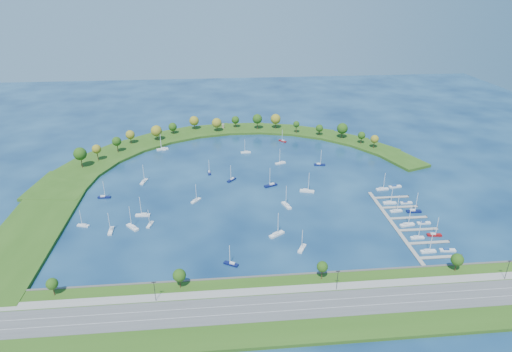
{
  "coord_description": "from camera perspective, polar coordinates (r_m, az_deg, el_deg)",
  "views": [
    {
      "loc": [
        -20.62,
        -265.48,
        128.76
      ],
      "look_at": [
        5.0,
        5.0,
        4.0
      ],
      "focal_mm": 30.22,
      "sensor_mm": 36.0,
      "label": 1
    }
  ],
  "objects": [
    {
      "name": "moored_boat_7",
      "position": [
        268.3,
        4.06,
        -3.85
      ],
      "size": [
        5.4,
        9.69,
        13.73
      ],
      "rotation": [
        0.0,
        0.0,
        1.89
      ],
      "color": "silver",
      "rests_on": "ground"
    },
    {
      "name": "moored_boat_5",
      "position": [
        349.69,
        -1.36,
        3.21
      ],
      "size": [
        8.04,
        2.43,
        11.74
      ],
      "rotation": [
        0.0,
        0.0,
        3.17
      ],
      "color": "silver",
      "rests_on": "ground"
    },
    {
      "name": "docked_boat_3",
      "position": [
        258.06,
        22.52,
        -7.14
      ],
      "size": [
        8.04,
        3.15,
        11.5
      ],
      "rotation": [
        0.0,
        0.0,
        -0.13
      ],
      "color": "maroon",
      "rests_on": "ground"
    },
    {
      "name": "moored_boat_15",
      "position": [
        293.41,
        1.97,
        -1.17
      ],
      "size": [
        9.49,
        6.02,
        13.55
      ],
      "rotation": [
        0.0,
        0.0,
        3.55
      ],
      "color": "#0A1143",
      "rests_on": "ground"
    },
    {
      "name": "moored_boat_17",
      "position": [
        229.06,
        6.12,
        -9.43
      ],
      "size": [
        5.95,
        8.31,
        12.07
      ],
      "rotation": [
        0.0,
        0.0,
        4.21
      ],
      "color": "silver",
      "rests_on": "ground"
    },
    {
      "name": "docked_boat_2",
      "position": [
        252.2,
        20.56,
        -7.57
      ],
      "size": [
        7.43,
        2.08,
        10.91
      ],
      "rotation": [
        0.0,
        0.0,
        -0.0
      ],
      "color": "silver",
      "rests_on": "ground"
    },
    {
      "name": "south_shoreline",
      "position": [
        192.57,
        2.21,
        -16.92
      ],
      "size": [
        420.0,
        43.1,
        11.6
      ],
      "color": "#294D14",
      "rests_on": "ground"
    },
    {
      "name": "docked_boat_4",
      "position": [
        262.37,
        19.36,
        -6.05
      ],
      "size": [
        8.93,
        3.86,
        12.71
      ],
      "rotation": [
        0.0,
        0.0,
        0.17
      ],
      "color": "silver",
      "rests_on": "ground"
    },
    {
      "name": "docked_boat_7",
      "position": [
        278.24,
        20.15,
        -4.34
      ],
      "size": [
        8.99,
        3.05,
        13.0
      ],
      "rotation": [
        0.0,
        0.0,
        -0.06
      ],
      "color": "#0A1143",
      "rests_on": "ground"
    },
    {
      "name": "moored_boat_20",
      "position": [
        329.55,
        8.4,
        1.56
      ],
      "size": [
        8.61,
        3.38,
        12.32
      ],
      "rotation": [
        0.0,
        0.0,
        6.16
      ],
      "color": "#0A1143",
      "rests_on": "ground"
    },
    {
      "name": "breakwater_trees",
      "position": [
        373.68,
        -4.81,
        6.15
      ],
      "size": [
        235.71,
        91.31,
        15.57
      ],
      "color": "#382314",
      "rests_on": "breakwater"
    },
    {
      "name": "moored_boat_16",
      "position": [
        255.5,
        -18.65,
        -6.81
      ],
      "size": [
        2.56,
        8.28,
        12.06
      ],
      "rotation": [
        0.0,
        0.0,
        4.74
      ],
      "color": "silver",
      "rests_on": "ground"
    },
    {
      "name": "moored_boat_21",
      "position": [
        276.22,
        -7.97,
        -3.17
      ],
      "size": [
        6.59,
        7.53,
        11.55
      ],
      "rotation": [
        0.0,
        0.0,
        0.9
      ],
      "color": "silver",
      "rests_on": "ground"
    },
    {
      "name": "moored_boat_11",
      "position": [
        364.19,
        -12.33,
        3.52
      ],
      "size": [
        7.43,
        3.77,
        10.51
      ],
      "rotation": [
        0.0,
        0.0,
        2.88
      ],
      "color": "silver",
      "rests_on": "ground"
    },
    {
      "name": "moored_boat_3",
      "position": [
        255.45,
        -13.84,
        -6.18
      ],
      "size": [
        3.76,
        7.32,
        10.36
      ],
      "rotation": [
        0.0,
        0.0,
        4.45
      ],
      "color": "silver",
      "rests_on": "ground"
    },
    {
      "name": "moored_boat_19",
      "position": [
        239.17,
        2.75,
        -7.67
      ],
      "size": [
        9.24,
        7.44,
        13.79
      ],
      "rotation": [
        0.0,
        0.0,
        0.6
      ],
      "color": "silver",
      "rests_on": "ground"
    },
    {
      "name": "breakwater",
      "position": [
        340.16,
        -9.35,
        2.26
      ],
      "size": [
        286.74,
        247.64,
        2.0
      ],
      "color": "#294D14",
      "rests_on": "ground"
    },
    {
      "name": "moored_boat_4",
      "position": [
        329.37,
        3.26,
        1.78
      ],
      "size": [
        8.6,
        5.01,
        12.21
      ],
      "rotation": [
        0.0,
        0.0,
        3.49
      ],
      "color": "silver",
      "rests_on": "ground"
    },
    {
      "name": "docked_boat_0",
      "position": [
        242.51,
        21.83,
        -9.17
      ],
      "size": [
        8.15,
        2.53,
        11.87
      ],
      "rotation": [
        0.0,
        0.0,
        0.03
      ],
      "color": "silver",
      "rests_on": "ground"
    },
    {
      "name": "moored_boat_12",
      "position": [
        294.5,
        -19.46,
        -2.59
      ],
      "size": [
        8.24,
        2.67,
        11.96
      ],
      "rotation": [
        0.0,
        0.0,
        6.23
      ],
      "color": "#0A1143",
      "rests_on": "ground"
    },
    {
      "name": "harbor_tower",
      "position": [
        404.14,
        -4.37,
        6.61
      ],
      "size": [
        2.6,
        2.6,
        3.87
      ],
      "color": "gray",
      "rests_on": "breakwater"
    },
    {
      "name": "moored_boat_13",
      "position": [
        266.16,
        -21.9,
        -6.03
      ],
      "size": [
        7.3,
        3.87,
        10.34
      ],
      "rotation": [
        0.0,
        0.0,
        2.86
      ],
      "color": "silver",
      "rests_on": "ground"
    },
    {
      "name": "docked_boat_5",
      "position": [
        267.92,
        21.3,
        -5.79
      ],
      "size": [
        7.75,
        2.27,
        1.58
      ],
      "rotation": [
        0.0,
        0.0,
        -0.01
      ],
      "color": "silver",
      "rests_on": "ground"
    },
    {
      "name": "docked_boat_11",
      "position": [
        306.47,
        17.91,
        -1.33
      ],
      "size": [
        8.74,
        3.28,
        1.74
      ],
      "rotation": [
        0.0,
        0.0,
        0.11
      ],
      "color": "silver",
      "rests_on": "ground"
    },
    {
      "name": "moored_boat_14",
      "position": [
        287.38,
        6.76,
        -1.92
      ],
      "size": [
        9.84,
        5.32,
        13.93
      ],
      "rotation": [
        0.0,
        0.0,
        -0.3
      ],
      "color": "silver",
      "rests_on": "ground"
    },
    {
      "name": "moored_boat_8",
      "position": [
        308.5,
        -14.6,
        -0.67
      ],
      "size": [
        4.83,
        9.14,
        12.94
      ],
      "rotation": [
        0.0,
        0.0,
        1.29
      ],
      "color": "silver",
      "rests_on": "ground"
    },
    {
      "name": "moored_boat_6",
      "position": [
        364.38,
        -12.27,
        3.55
      ],
      "size": [
        9.8,
        5.01,
        13.88
      ],
      "rotation": [
        0.0,
        0.0,
        3.41
      ],
      "color": "silver",
      "rests_on": "ground"
    },
    {
      "name": "moored_boat_18",
      "position": [
        254.99,
        -16.03,
        -6.49
      ],
      "size": [
        8.1,
        8.72,
        13.69
      ],
      "rotation": [
        0.0,
        0.0,
        2.29
      ],
      "color": "silver",
      "rests_on": "ground"
    },
    {
      "name": "docked_boat_6",
      "position": [
        275.26,
        18.04,
        -4.35
      ],
      "size": [
        7.61,
        2.76,
        10.95
      ],
      "rotation": [
        0.0,
        0.0,
        0.09
      ],
      "color": "silver",
      "rests_on": "ground"
    },
    {
      "name": "ground",
      "position": [
        295.78,
        -0.87,
        -1.14
      ],
      "size": [
        700.0,
        700.0,
        0.0
      ],
      "primitive_type": "plane",
      "color": "#071B3D",
      "rests_on": "ground"
    },
    {
      "name": "moored_boat_10",
      "position": [
        314.36,
        -6.21,
        0.51
      ],
      "size": [
        2.71,
        7.48,
        10.76
      ],
      "rotation": [
        0.0,
        0.0,
        4.8
      ],
      "color": "#0A1143",
      "rests_on": "ground"
    },
    {
      "name": "docked_boat_8",
      "position": [
        283.57,
        17.26,
        -3.35
      ],
      "size": [
        8.31,
        2.73,
        12.05
      ],
      "rotation": [
        0.0,
        0.0,
        -0.05
      ],
      "color": "silver",
      "rests_on": "ground"
    },
    {
      "name": "moored_boat_2",
      "position": [
        265.97,
        -14.74,
        -4.96
      ],
      "size": [
        8.7,
        2.98,
        12.58
      ],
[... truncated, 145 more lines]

